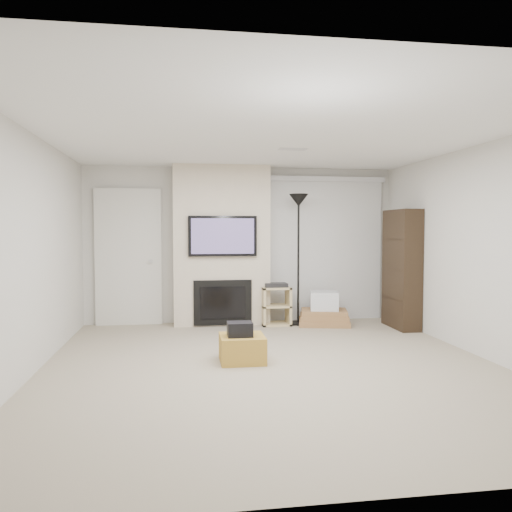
{
  "coord_description": "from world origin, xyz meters",
  "views": [
    {
      "loc": [
        -0.97,
        -5.31,
        1.5
      ],
      "look_at": [
        0.0,
        1.2,
        1.15
      ],
      "focal_mm": 35.0,
      "sensor_mm": 36.0,
      "label": 1
    }
  ],
  "objects": [
    {
      "name": "floor",
      "position": [
        0.0,
        0.0,
        0.0
      ],
      "size": [
        5.0,
        5.5,
        0.0
      ],
      "primitive_type": "cube",
      "color": "tan",
      "rests_on": "ground"
    },
    {
      "name": "hvac_vent",
      "position": [
        0.4,
        0.8,
        2.5
      ],
      "size": [
        0.35,
        0.18,
        0.01
      ],
      "primitive_type": "cube",
      "color": "silver",
      "rests_on": "ceiling"
    },
    {
      "name": "vertical_blinds",
      "position": [
        1.4,
        2.7,
        1.27
      ],
      "size": [
        1.98,
        0.1,
        2.37
      ],
      "color": "silver",
      "rests_on": "floor"
    },
    {
      "name": "av_stand",
      "position": [
        0.49,
        2.35,
        0.35
      ],
      "size": [
        0.45,
        0.38,
        0.66
      ],
      "color": "#DBC389",
      "rests_on": "floor"
    },
    {
      "name": "black_bag",
      "position": [
        -0.33,
        0.21,
        0.38
      ],
      "size": [
        0.28,
        0.22,
        0.16
      ],
      "primitive_type": "cube",
      "rotation": [
        0.0,
        0.0,
        -0.01
      ],
      "color": "black",
      "rests_on": "ottoman"
    },
    {
      "name": "ceiling",
      "position": [
        0.0,
        0.0,
        2.5
      ],
      "size": [
        5.0,
        5.5,
        0.0
      ],
      "primitive_type": "cube",
      "color": "white",
      "rests_on": "wall_back"
    },
    {
      "name": "wall_right",
      "position": [
        2.5,
        0.0,
        1.25
      ],
      "size": [
        0.0,
        5.5,
        2.5
      ],
      "primitive_type": "cube",
      "rotation": [
        1.57,
        0.0,
        1.57
      ],
      "color": "silver",
      "rests_on": "ground"
    },
    {
      "name": "ottoman",
      "position": [
        -0.3,
        0.24,
        0.15
      ],
      "size": [
        0.5,
        0.5,
        0.3
      ],
      "primitive_type": "cube",
      "rotation": [
        0.0,
        0.0,
        -0.01
      ],
      "color": "#B0852F",
      "rests_on": "floor"
    },
    {
      "name": "bookshelf",
      "position": [
        2.34,
        1.84,
        0.9
      ],
      "size": [
        0.3,
        0.8,
        1.8
      ],
      "color": "black",
      "rests_on": "floor"
    },
    {
      "name": "wall_front",
      "position": [
        0.0,
        -2.75,
        1.25
      ],
      "size": [
        5.0,
        0.0,
        2.5
      ],
      "primitive_type": "cube",
      "rotation": [
        1.57,
        0.0,
        0.0
      ],
      "color": "silver",
      "rests_on": "ground"
    },
    {
      "name": "fireplace_wall",
      "position": [
        -0.35,
        2.54,
        1.24
      ],
      "size": [
        1.5,
        0.47,
        2.5
      ],
      "color": "beige",
      "rests_on": "floor"
    },
    {
      "name": "entry_door",
      "position": [
        -1.8,
        2.71,
        1.05
      ],
      "size": [
        1.02,
        0.11,
        2.14
      ],
      "color": "silver",
      "rests_on": "floor"
    },
    {
      "name": "floor_lamp",
      "position": [
        0.85,
        2.35,
        1.62
      ],
      "size": [
        0.3,
        0.3,
        2.06
      ],
      "color": "black",
      "rests_on": "floor"
    },
    {
      "name": "wall_left",
      "position": [
        -2.5,
        0.0,
        1.25
      ],
      "size": [
        0.0,
        5.5,
        2.5
      ],
      "primitive_type": "cube",
      "rotation": [
        1.57,
        0.0,
        1.57
      ],
      "color": "silver",
      "rests_on": "ground"
    },
    {
      "name": "box_stack",
      "position": [
        1.24,
        2.23,
        0.2
      ],
      "size": [
        0.9,
        0.75,
        0.52
      ],
      "color": "#A07245",
      "rests_on": "floor"
    },
    {
      "name": "wall_back",
      "position": [
        0.0,
        2.75,
        1.25
      ],
      "size": [
        5.0,
        0.0,
        2.5
      ],
      "primitive_type": "cube",
      "rotation": [
        1.57,
        0.0,
        0.0
      ],
      "color": "silver",
      "rests_on": "ground"
    }
  ]
}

